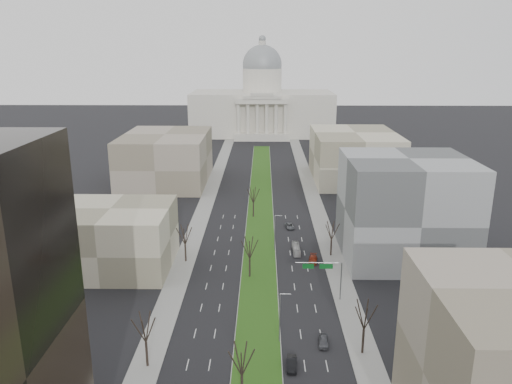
# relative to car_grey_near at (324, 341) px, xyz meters

# --- Properties ---
(ground) EXTENTS (600.00, 600.00, 0.00)m
(ground) POSITION_rel_car_grey_near_xyz_m (-11.13, 65.58, -0.70)
(ground) COLOR black
(ground) RESTS_ON ground
(median) EXTENTS (8.00, 222.03, 0.20)m
(median) POSITION_rel_car_grey_near_xyz_m (-11.13, 64.57, -0.59)
(median) COLOR #999993
(median) RESTS_ON ground
(sidewalk_left) EXTENTS (5.00, 330.00, 0.15)m
(sidewalk_left) POSITION_rel_car_grey_near_xyz_m (-28.63, 40.58, -0.62)
(sidewalk_left) COLOR gray
(sidewalk_left) RESTS_ON ground
(sidewalk_right) EXTENTS (5.00, 330.00, 0.15)m
(sidewalk_right) POSITION_rel_car_grey_near_xyz_m (6.37, 40.58, -0.62)
(sidewalk_right) COLOR gray
(sidewalk_right) RESTS_ON ground
(capitol) EXTENTS (80.00, 46.00, 55.00)m
(capitol) POSITION_rel_car_grey_near_xyz_m (-11.13, 215.17, 15.61)
(capitol) COLOR beige
(capitol) RESTS_ON ground
(building_beige_left) EXTENTS (26.00, 22.00, 14.00)m
(building_beige_left) POSITION_rel_car_grey_near_xyz_m (-44.13, 30.58, 6.30)
(building_beige_left) COLOR gray
(building_beige_left) RESTS_ON ground
(building_grey_right) EXTENTS (28.00, 26.00, 24.00)m
(building_grey_right) POSITION_rel_car_grey_near_xyz_m (22.87, 37.58, 11.30)
(building_grey_right) COLOR #585B5D
(building_grey_right) RESTS_ON ground
(building_far_left) EXTENTS (30.00, 40.00, 18.00)m
(building_far_left) POSITION_rel_car_grey_near_xyz_m (-46.13, 105.58, 8.30)
(building_far_left) COLOR gray
(building_far_left) RESTS_ON ground
(building_far_right) EXTENTS (30.00, 40.00, 18.00)m
(building_far_right) POSITION_rel_car_grey_near_xyz_m (23.87, 110.58, 8.30)
(building_far_right) COLOR gray
(building_far_right) RESTS_ON ground
(tree_left_mid) EXTENTS (5.40, 5.40, 9.72)m
(tree_left_mid) POSITION_rel_car_grey_near_xyz_m (-28.33, -6.42, 6.30)
(tree_left_mid) COLOR black
(tree_left_mid) RESTS_ON ground
(tree_left_far) EXTENTS (5.28, 5.28, 9.50)m
(tree_left_far) POSITION_rel_car_grey_near_xyz_m (-28.33, 33.58, 6.15)
(tree_left_far) COLOR black
(tree_left_far) RESTS_ON ground
(tree_right_mid) EXTENTS (5.52, 5.52, 9.94)m
(tree_right_mid) POSITION_rel_car_grey_near_xyz_m (6.07, -2.42, 6.46)
(tree_right_mid) COLOR black
(tree_right_mid) RESTS_ON ground
(tree_right_far) EXTENTS (5.04, 5.04, 9.07)m
(tree_right_far) POSITION_rel_car_grey_near_xyz_m (6.07, 37.58, 5.83)
(tree_right_far) COLOR black
(tree_right_far) RESTS_ON ground
(tree_median_a) EXTENTS (5.40, 5.40, 9.72)m
(tree_median_a) POSITION_rel_car_grey_near_xyz_m (-13.13, -14.42, 6.30)
(tree_median_a) COLOR black
(tree_median_a) RESTS_ON ground
(tree_median_b) EXTENTS (5.40, 5.40, 9.72)m
(tree_median_b) POSITION_rel_car_grey_near_xyz_m (-13.13, 25.58, 6.30)
(tree_median_b) COLOR black
(tree_median_b) RESTS_ON ground
(tree_median_c) EXTENTS (5.40, 5.40, 9.72)m
(tree_median_c) POSITION_rel_car_grey_near_xyz_m (-13.13, 65.58, 6.30)
(tree_median_c) COLOR black
(tree_median_c) RESTS_ON ground
(streetlamp_median_b) EXTENTS (1.90, 0.20, 9.16)m
(streetlamp_median_b) POSITION_rel_car_grey_near_xyz_m (-7.37, 0.58, 4.11)
(streetlamp_median_b) COLOR gray
(streetlamp_median_b) RESTS_ON ground
(streetlamp_median_c) EXTENTS (1.90, 0.20, 9.16)m
(streetlamp_median_c) POSITION_rel_car_grey_near_xyz_m (-7.37, 40.58, 4.11)
(streetlamp_median_c) COLOR gray
(streetlamp_median_c) RESTS_ON ground
(mast_arm_signs) EXTENTS (9.12, 0.24, 8.09)m
(mast_arm_signs) POSITION_rel_car_grey_near_xyz_m (2.36, 15.61, 5.41)
(mast_arm_signs) COLOR gray
(mast_arm_signs) RESTS_ON ground
(car_grey_near) EXTENTS (2.03, 4.22, 1.39)m
(car_grey_near) POSITION_rel_car_grey_near_xyz_m (0.00, 0.00, 0.00)
(car_grey_near) COLOR #47484E
(car_grey_near) RESTS_ON ground
(car_black) EXTENTS (1.76, 4.44, 1.44)m
(car_black) POSITION_rel_car_grey_near_xyz_m (-5.71, -6.36, 0.02)
(car_black) COLOR black
(car_black) RESTS_ON ground
(car_red) EXTENTS (2.54, 4.91, 1.36)m
(car_red) POSITION_rel_car_grey_near_xyz_m (1.41, 33.73, -0.02)
(car_red) COLOR maroon
(car_red) RESTS_ON ground
(car_grey_far) EXTENTS (2.71, 4.69, 1.23)m
(car_grey_far) POSITION_rel_car_grey_near_xyz_m (-2.91, 56.51, -0.08)
(car_grey_far) COLOR #52555B
(car_grey_far) RESTS_ON ground
(box_van) EXTENTS (1.80, 7.02, 1.94)m
(box_van) POSITION_rel_car_grey_near_xyz_m (-2.18, 39.31, 0.28)
(box_van) COLOR #BCBCBC
(box_van) RESTS_ON ground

